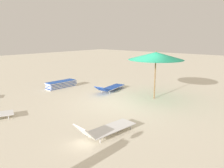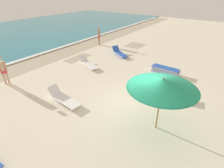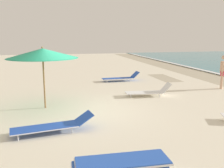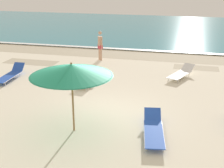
# 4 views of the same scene
# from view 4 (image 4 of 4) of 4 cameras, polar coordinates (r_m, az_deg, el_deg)

# --- Properties ---
(ground_plane) EXTENTS (60.00, 60.00, 0.16)m
(ground_plane) POSITION_cam_4_polar(r_m,az_deg,el_deg) (11.61, -1.65, -6.25)
(ground_plane) COLOR beige
(ocean_water) EXTENTS (60.00, 19.53, 0.07)m
(ocean_water) POSITION_cam_4_polar(r_m,az_deg,el_deg) (30.90, 8.43, 10.05)
(ocean_water) COLOR teal
(ocean_water) RESTS_ON ground_plane
(beach_umbrella) EXTENTS (2.66, 2.66, 2.36)m
(beach_umbrella) POSITION_cam_4_polar(r_m,az_deg,el_deg) (9.86, -7.43, 2.52)
(beach_umbrella) COLOR olive
(beach_umbrella) RESTS_ON ground_plane
(sun_lounger_under_umbrella) EXTENTS (0.71, 2.32, 0.56)m
(sun_lounger_under_umbrella) POSITION_cam_4_polar(r_m,az_deg,el_deg) (16.38, -18.15, 1.61)
(sun_lounger_under_umbrella) COLOR blue
(sun_lounger_under_umbrella) RESTS_ON ground_plane
(sun_lounger_near_water_left) EXTENTS (0.96, 2.41, 0.47)m
(sun_lounger_near_water_left) POSITION_cam_4_polar(r_m,az_deg,el_deg) (10.28, 7.61, -8.25)
(sun_lounger_near_water_left) COLOR blue
(sun_lounger_near_water_left) RESTS_ON ground_plane
(sun_lounger_near_water_right) EXTENTS (0.82, 2.15, 0.60)m
(sun_lounger_near_water_right) POSITION_cam_4_polar(r_m,az_deg,el_deg) (14.90, -4.20, 0.85)
(sun_lounger_near_water_right) COLOR white
(sun_lounger_near_water_right) RESTS_ON ground_plane
(sun_lounger_mid_beach_solo) EXTENTS (1.40, 2.27, 0.46)m
(sun_lounger_mid_beach_solo) POSITION_cam_4_polar(r_m,az_deg,el_deg) (16.24, 12.51, 1.96)
(sun_lounger_mid_beach_solo) COLOR white
(sun_lounger_mid_beach_solo) RESTS_ON ground_plane
(beachgoer_wading_adult) EXTENTS (0.35, 0.33, 1.76)m
(beachgoer_wading_adult) POSITION_cam_4_polar(r_m,az_deg,el_deg) (18.91, -2.18, 7.35)
(beachgoer_wading_adult) COLOR tan
(beachgoer_wading_adult) RESTS_ON ground_plane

